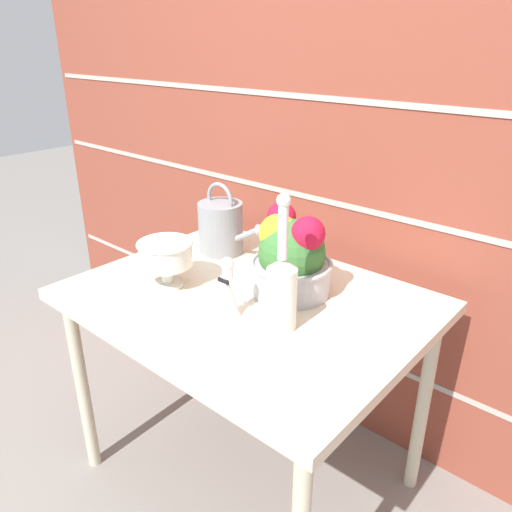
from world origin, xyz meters
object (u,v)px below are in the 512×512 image
object	(u,v)px
crystal_pedestal_bowl	(166,255)
flower_planter	(291,257)
figurine_vase	(228,293)
watering_can	(222,227)
glass_decanter	(282,287)

from	to	relation	value
crystal_pedestal_bowl	flower_planter	distance (m)	0.39
crystal_pedestal_bowl	flower_planter	size ratio (longest dim) A/B	0.65
crystal_pedestal_bowl	figurine_vase	bearing A→B (deg)	-1.95
flower_planter	watering_can	bearing A→B (deg)	167.19
crystal_pedestal_bowl	glass_decanter	size ratio (longest dim) A/B	0.46
watering_can	flower_planter	world-z (taller)	flower_planter
flower_planter	glass_decanter	xyz separation A→B (m)	(0.11, -0.18, 0.00)
flower_planter	glass_decanter	distance (m)	0.21
watering_can	flower_planter	bearing A→B (deg)	-12.81
figurine_vase	flower_planter	bearing A→B (deg)	79.41
figurine_vase	crystal_pedestal_bowl	bearing A→B (deg)	178.05
glass_decanter	figurine_vase	distance (m)	0.17
watering_can	crystal_pedestal_bowl	size ratio (longest dim) A/B	1.74
watering_can	glass_decanter	distance (m)	0.56
crystal_pedestal_bowl	glass_decanter	world-z (taller)	glass_decanter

